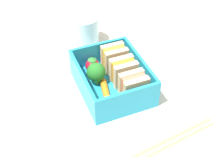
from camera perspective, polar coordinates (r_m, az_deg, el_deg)
name	(u,v)px	position (r cm, az deg, el deg)	size (l,w,h in cm)	color
ground_plane	(112,92)	(62.74, 0.00, -2.50)	(120.00, 120.00, 2.00)	beige
bento_tray	(112,86)	(61.62, 0.00, -1.44)	(15.44, 12.48, 1.20)	#2399C2
bento_rim	(112,75)	(59.58, 0.00, 0.65)	(15.44, 12.48, 4.83)	#2399C2
sandwich_left	(114,58)	(63.43, 0.45, 3.80)	(3.50, 4.80, 5.05)	#E3B784
sandwich_center_left	(123,71)	(60.23, 2.12, 1.30)	(3.50, 4.80, 5.05)	beige
sandwich_center	(134,86)	(57.22, 3.96, -1.47)	(3.50, 4.80, 5.05)	#DFBD86
strawberry_far_left	(92,65)	(63.32, -3.62, 2.49)	(2.87, 2.87, 3.47)	red
broccoli_floret	(96,72)	(60.03, -2.91, 1.12)	(3.71, 3.71, 4.47)	#7FD068
carrot_stick_left	(105,90)	(59.18, -1.28, -2.06)	(1.28, 1.28, 4.92)	orange
carrot_stick_far_left	(113,103)	(56.90, 0.10, -4.48)	(1.10, 1.10, 3.56)	orange
chopstick_pair	(163,144)	(53.50, 9.29, -11.78)	(4.35, 21.30, 0.70)	tan
drinking_glass	(84,31)	(72.11, -5.17, 8.73)	(6.60, 6.60, 7.04)	silver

